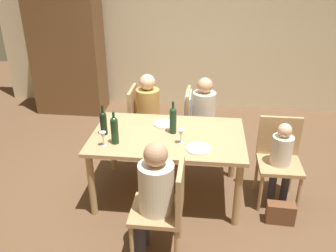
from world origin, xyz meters
name	(u,v)px	position (x,y,z in m)	size (l,w,h in m)	color
ground_plane	(168,193)	(0.00, 0.00, 0.00)	(10.00, 10.00, 0.00)	brown
rear_room_partition	(186,28)	(0.00, 2.70, 1.35)	(6.40, 0.12, 2.70)	beige
armoire_cabinet	(67,46)	(-1.89, 2.25, 1.10)	(1.18, 0.62, 2.18)	brown
dining_table	(168,142)	(0.00, 0.00, 0.66)	(1.59, 1.00, 0.75)	tan
chair_far_right	(194,115)	(0.23, 0.88, 0.59)	(0.46, 0.44, 0.92)	tan
chair_far_left	(142,117)	(-0.44, 0.88, 0.53)	(0.44, 0.44, 0.92)	tan
chair_near	(167,205)	(0.09, -0.88, 0.53)	(0.44, 0.44, 0.92)	tan
chair_right_end	(279,155)	(1.17, 0.09, 0.53)	(0.44, 0.44, 0.92)	tan
person_woman_host	(206,112)	(0.38, 0.88, 0.64)	(0.33, 0.29, 1.10)	#33333D
person_man_bearded	(150,109)	(-0.33, 0.88, 0.65)	(0.34, 0.30, 1.11)	#33333D
person_man_guest	(153,193)	(-0.03, -0.88, 0.65)	(0.34, 0.30, 1.12)	#33333D
person_child_small	(281,158)	(1.17, -0.02, 0.56)	(0.22, 0.25, 0.94)	#33333D
wine_bottle_tall_green	(114,129)	(-0.50, -0.24, 0.90)	(0.07, 0.07, 0.34)	#19381E
wine_bottle_dark_red	(173,119)	(0.05, 0.05, 0.90)	(0.07, 0.07, 0.35)	#19381E
wine_bottle_short_olive	(103,122)	(-0.66, -0.06, 0.88)	(0.07, 0.07, 0.32)	black
wine_glass_near_left	(181,134)	(0.15, -0.17, 0.85)	(0.07, 0.07, 0.15)	silver
wine_glass_centre	(103,136)	(-0.60, -0.30, 0.85)	(0.07, 0.07, 0.15)	silver
dinner_plate_host	(198,148)	(0.33, -0.27, 0.76)	(0.24, 0.24, 0.01)	white
dinner_plate_guest_left	(165,124)	(-0.06, 0.24, 0.76)	(0.25, 0.25, 0.01)	white
handbag	(280,213)	(1.17, -0.35, 0.11)	(0.28, 0.12, 0.22)	brown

